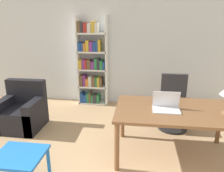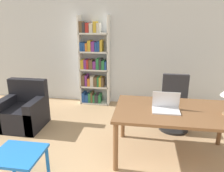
{
  "view_description": "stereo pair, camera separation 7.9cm",
  "coord_description": "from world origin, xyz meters",
  "px_view_note": "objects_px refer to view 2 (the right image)",
  "views": [
    {
      "loc": [
        0.46,
        -0.6,
        2.0
      ],
      "look_at": [
        0.04,
        2.58,
        1.01
      ],
      "focal_mm": 35.0,
      "sensor_mm": 36.0,
      "label": 1
    },
    {
      "loc": [
        0.54,
        -0.59,
        2.0
      ],
      "look_at": [
        0.04,
        2.58,
        1.01
      ],
      "focal_mm": 35.0,
      "sensor_mm": 36.0,
      "label": 2
    }
  ],
  "objects_px": {
    "desk": "(175,115)",
    "laptop": "(166,107)",
    "office_chair": "(174,106)",
    "bookshelf": "(93,64)",
    "side_table_blue": "(18,159)",
    "armchair": "(24,112)"
  },
  "relations": [
    {
      "from": "laptop",
      "to": "desk",
      "type": "bearing_deg",
      "value": 15.36
    },
    {
      "from": "laptop",
      "to": "side_table_blue",
      "type": "relative_size",
      "value": 0.66
    },
    {
      "from": "office_chair",
      "to": "bookshelf",
      "type": "bearing_deg",
      "value": 150.99
    },
    {
      "from": "office_chair",
      "to": "desk",
      "type": "bearing_deg",
      "value": -97.08
    },
    {
      "from": "desk",
      "to": "bookshelf",
      "type": "height_order",
      "value": "bookshelf"
    },
    {
      "from": "office_chair",
      "to": "bookshelf",
      "type": "height_order",
      "value": "bookshelf"
    },
    {
      "from": "armchair",
      "to": "bookshelf",
      "type": "height_order",
      "value": "bookshelf"
    },
    {
      "from": "desk",
      "to": "office_chair",
      "type": "xyz_separation_m",
      "value": [
        0.12,
        0.97,
        -0.24
      ]
    },
    {
      "from": "desk",
      "to": "laptop",
      "type": "xyz_separation_m",
      "value": [
        -0.14,
        -0.04,
        0.14
      ]
    },
    {
      "from": "office_chair",
      "to": "armchair",
      "type": "bearing_deg",
      "value": -171.85
    },
    {
      "from": "side_table_blue",
      "to": "armchair",
      "type": "bearing_deg",
      "value": 118.48
    },
    {
      "from": "bookshelf",
      "to": "armchair",
      "type": "bearing_deg",
      "value": -126.67
    },
    {
      "from": "laptop",
      "to": "side_table_blue",
      "type": "bearing_deg",
      "value": -152.57
    },
    {
      "from": "laptop",
      "to": "bookshelf",
      "type": "height_order",
      "value": "bookshelf"
    },
    {
      "from": "laptop",
      "to": "bookshelf",
      "type": "xyz_separation_m",
      "value": [
        -1.53,
        2.0,
        0.15
      ]
    },
    {
      "from": "desk",
      "to": "office_chair",
      "type": "height_order",
      "value": "office_chair"
    },
    {
      "from": "bookshelf",
      "to": "laptop",
      "type": "bearing_deg",
      "value": -52.57
    },
    {
      "from": "desk",
      "to": "laptop",
      "type": "bearing_deg",
      "value": -164.64
    },
    {
      "from": "bookshelf",
      "to": "desk",
      "type": "bearing_deg",
      "value": -49.54
    },
    {
      "from": "laptop",
      "to": "bookshelf",
      "type": "distance_m",
      "value": 2.52
    },
    {
      "from": "laptop",
      "to": "armchair",
      "type": "xyz_separation_m",
      "value": [
        -2.57,
        0.6,
        -0.52
      ]
    },
    {
      "from": "side_table_blue",
      "to": "bookshelf",
      "type": "height_order",
      "value": "bookshelf"
    }
  ]
}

